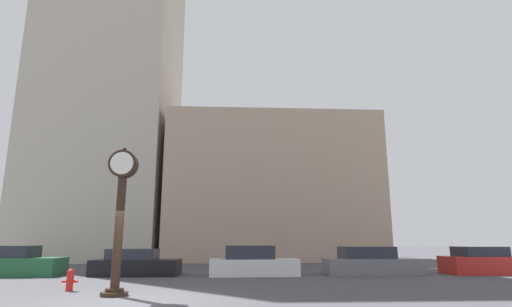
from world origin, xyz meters
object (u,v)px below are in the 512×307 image
at_px(fire_hydrant_far, 70,280).
at_px(car_red, 483,262).
at_px(car_green, 8,263).
at_px(car_black, 136,264).
at_px(street_clock, 120,208).
at_px(car_white, 253,263).
at_px(car_grey, 370,263).

bearing_deg(fire_hydrant_far, car_red, 18.04).
relative_size(car_green, car_black, 1.17).
xyz_separation_m(car_red, fire_hydrant_far, (-17.64, -5.74, -0.21)).
relative_size(street_clock, car_white, 1.09).
relative_size(street_clock, fire_hydrant_far, 6.51).
bearing_deg(car_white, car_green, 176.34).
xyz_separation_m(car_black, car_white, (5.51, -0.37, 0.06)).
height_order(street_clock, fire_hydrant_far, street_clock).
bearing_deg(car_black, car_red, 1.65).
distance_m(car_black, fire_hydrant_far, 5.88).
bearing_deg(car_black, car_white, -1.95).
height_order(street_clock, car_grey, street_clock).
height_order(car_green, car_white, car_white).
distance_m(street_clock, car_grey, 12.71).
xyz_separation_m(car_green, fire_hydrant_far, (5.12, -5.88, -0.23)).
bearing_deg(car_grey, car_red, -2.47).
bearing_deg(car_red, car_black, 179.86).
bearing_deg(fire_hydrant_far, car_green, 131.06).
distance_m(car_white, car_red, 11.41).
height_order(car_grey, car_red, car_grey).
height_order(car_grey, fire_hydrant_far, car_grey).
distance_m(car_green, car_white, 11.36).
relative_size(car_grey, car_red, 1.18).
bearing_deg(car_black, car_grey, 2.67).
distance_m(street_clock, car_green, 10.16).
xyz_separation_m(street_clock, car_white, (4.43, 6.74, -2.01)).
height_order(car_black, car_white, car_white).
xyz_separation_m(street_clock, car_black, (-1.08, 7.12, -2.06)).
relative_size(car_white, fire_hydrant_far, 6.00).
height_order(car_white, fire_hydrant_far, car_white).
relative_size(car_black, car_grey, 0.89).
bearing_deg(street_clock, car_grey, 35.37).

